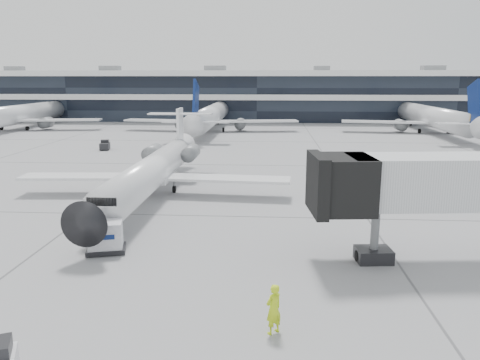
{
  "coord_description": "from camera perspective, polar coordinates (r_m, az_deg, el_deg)",
  "views": [
    {
      "loc": [
        3.15,
        -31.83,
        9.65
      ],
      "look_at": [
        1.02,
        0.27,
        2.6
      ],
      "focal_mm": 35.0,
      "sensor_mm": 36.0,
      "label": 1
    }
  ],
  "objects": [
    {
      "name": "ground",
      "position": [
        33.41,
        -1.79,
        -4.43
      ],
      "size": [
        220.0,
        220.0,
        0.0
      ],
      "primitive_type": "plane",
      "color": "gray",
      "rests_on": "ground"
    },
    {
      "name": "terminal",
      "position": [
        113.97,
        2.23,
        10.01
      ],
      "size": [
        170.0,
        22.0,
        10.0
      ],
      "primitive_type": "cube",
      "color": "black",
      "rests_on": "ground"
    },
    {
      "name": "bg_jet_left",
      "position": [
        99.76,
        -25.23,
        5.64
      ],
      "size": [
        32.0,
        40.0,
        9.6
      ],
      "primitive_type": null,
      "color": "silver",
      "rests_on": "ground"
    },
    {
      "name": "bg_jet_center",
      "position": [
        88.07,
        -3.53,
        6.04
      ],
      "size": [
        32.0,
        40.0,
        9.6
      ],
      "primitive_type": null,
      "color": "silver",
      "rests_on": "ground"
    },
    {
      "name": "bg_jet_right",
      "position": [
        92.01,
        22.14,
        5.43
      ],
      "size": [
        32.0,
        40.0,
        9.6
      ],
      "primitive_type": null,
      "color": "silver",
      "rests_on": "ground"
    },
    {
      "name": "regional_jet",
      "position": [
        39.39,
        -10.43,
        1.29
      ],
      "size": [
        22.7,
        28.2,
        6.53
      ],
      "rotation": [
        0.0,
        0.0,
        -0.0
      ],
      "color": "white",
      "rests_on": "ground"
    },
    {
      "name": "ramp_worker",
      "position": [
        18.56,
        4.11,
        -15.42
      ],
      "size": [
        0.87,
        0.85,
        2.02
      ],
      "primitive_type": "imported",
      "rotation": [
        0.0,
        0.0,
        3.89
      ],
      "color": "#C9ED19",
      "rests_on": "ground"
    },
    {
      "name": "cargo_uld",
      "position": [
        27.53,
        -16.06,
        -6.74
      ],
      "size": [
        2.43,
        2.04,
        1.73
      ],
      "rotation": [
        0.0,
        0.0,
        0.25
      ],
      "color": "black",
      "rests_on": "ground"
    },
    {
      "name": "traffic_cone",
      "position": [
        46.23,
        -14.18,
        0.26
      ],
      "size": [
        0.41,
        0.41,
        0.54
      ],
      "rotation": [
        0.0,
        0.0,
        0.11
      ],
      "color": "#F84D0D",
      "rests_on": "ground"
    },
    {
      "name": "far_tug",
      "position": [
        66.79,
        -16.15,
        4.07
      ],
      "size": [
        1.62,
        2.27,
        1.31
      ],
      "rotation": [
        0.0,
        0.0,
        0.21
      ],
      "color": "black",
      "rests_on": "ground"
    }
  ]
}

